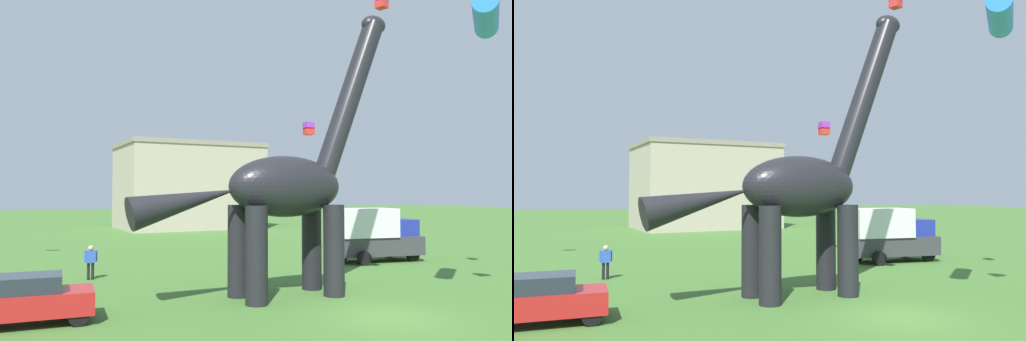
# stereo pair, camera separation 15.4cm
# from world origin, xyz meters

# --- Properties ---
(ground_plane) EXTENTS (240.00, 240.00, 0.00)m
(ground_plane) POSITION_xyz_m (0.00, 0.00, 0.00)
(ground_plane) COLOR #42702D
(dinosaur_sculpture) EXTENTS (11.58, 2.45, 12.11)m
(dinosaur_sculpture) POSITION_xyz_m (-1.35, 4.27, 4.38)
(dinosaur_sculpture) COLOR black
(dinosaur_sculpture) RESTS_ON ground_plane
(parked_sedan_left) EXTENTS (4.35, 2.17, 1.55)m
(parked_sedan_left) POSITION_xyz_m (-10.82, 4.25, 0.81)
(parked_sedan_left) COLOR red
(parked_sedan_left) RESTS_ON ground_plane
(parked_box_truck) EXTENTS (5.89, 3.10, 3.20)m
(parked_box_truck) POSITION_xyz_m (8.55, 10.59, 1.65)
(parked_box_truck) COLOR #38383D
(parked_box_truck) RESTS_ON ground_plane
(person_vendor_side) EXTENTS (0.61, 0.27, 1.62)m
(person_vendor_side) POSITION_xyz_m (-7.64, 11.83, 0.98)
(person_vendor_side) COLOR black
(person_vendor_side) RESTS_ON ground_plane
(kite_high_left) EXTENTS (0.50, 0.50, 0.56)m
(kite_high_left) POSITION_xyz_m (1.62, 1.81, 11.63)
(kite_high_left) COLOR pink
(kite_mid_center) EXTENTS (3.03, 3.15, 0.89)m
(kite_mid_center) POSITION_xyz_m (3.72, -1.69, 10.36)
(kite_mid_center) COLOR #287AE5
(kite_apex) EXTENTS (0.63, 0.63, 0.83)m
(kite_apex) POSITION_xyz_m (6.21, 14.06, 8.31)
(kite_apex) COLOR purple
(background_building_block) EXTENTS (15.80, 11.32, 9.92)m
(background_building_block) POSITION_xyz_m (8.19, 43.24, 4.97)
(background_building_block) COLOR #B7A893
(background_building_block) RESTS_ON ground_plane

